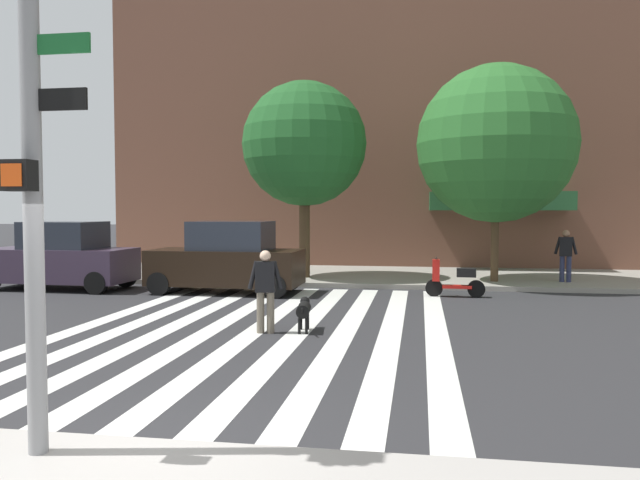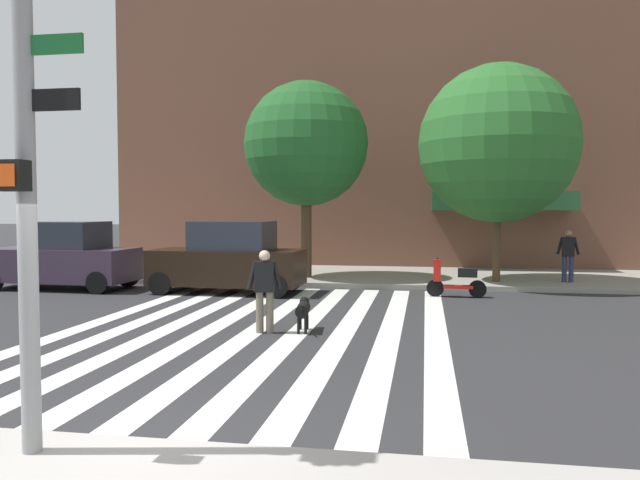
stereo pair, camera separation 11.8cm
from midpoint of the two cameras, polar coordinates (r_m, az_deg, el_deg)
The scene contains 12 objects.
ground_plane at distance 12.89m, azimuth -3.26°, elevation -8.10°, with size 160.00×160.00×0.00m, color #2B2B2D.
sidewalk_far at distance 22.22m, azimuth 2.27°, elevation -3.27°, with size 80.00×6.00×0.15m, color gray.
crosswalk_stripes at distance 13.00m, azimuth -5.35°, elevation -7.99°, with size 7.65×12.54×0.01m.
traffic_light_pole at distance 6.41m, azimuth -25.31°, elevation 12.21°, with size 0.74×0.46×5.80m.
parked_car_near_curb at distance 20.54m, azimuth -22.42°, elevation -1.50°, with size 4.48×2.07×2.07m.
parked_car_behind_first at distance 18.29m, azimuth -8.21°, elevation -1.77°, with size 4.42×2.01×2.10m.
parked_scooter at distance 17.66m, azimuth 12.61°, elevation -3.61°, with size 1.63×0.50×1.11m.
street_tree_nearest at distance 20.96m, azimuth -1.11°, elevation 8.78°, with size 4.16×4.16×6.56m.
street_tree_middle at distance 20.50m, azimuth 16.22°, elevation 8.49°, with size 4.97×4.97×6.84m.
pedestrian_dog_walker at distance 12.28m, azimuth -4.83°, elevation -4.28°, with size 0.71×0.28×1.64m.
dog_on_leash at distance 12.47m, azimuth -1.29°, elevation -6.40°, with size 0.34×1.07×0.65m.
pedestrian_bystander at distance 20.97m, azimuth 22.00°, elevation -1.10°, with size 0.71×0.31×1.64m.
Camera 2 is at (2.90, -5.75, 2.45)m, focal length 34.80 mm.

